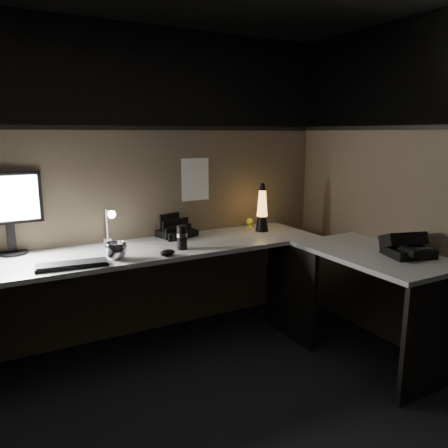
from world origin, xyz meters
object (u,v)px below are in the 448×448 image
lava_lamp (262,211)px  keyboard (72,265)px  monitor (8,205)px  desk_phone (406,247)px

lava_lamp → keyboard: bearing=-170.2°
monitor → keyboard: bearing=-61.8°
keyboard → lava_lamp: 1.50m
keyboard → desk_phone: bearing=-14.7°
keyboard → desk_phone: (1.87, -0.76, 0.05)m
keyboard → lava_lamp: size_ratio=1.06×
monitor → desk_phone: size_ratio=1.66×
monitor → desk_phone: bearing=-32.5°
lava_lamp → desk_phone: lava_lamp is taller
monitor → lava_lamp: monitor is taller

